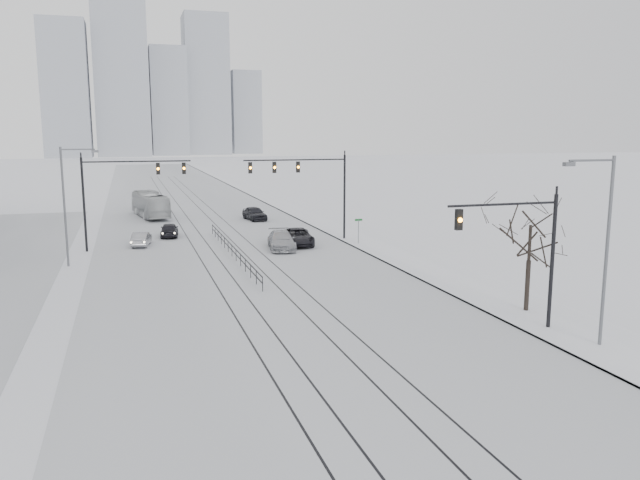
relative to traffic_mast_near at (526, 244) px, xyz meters
The scene contains 20 objects.
ground 13.16m from the traffic_mast_near, 150.93° to the right, with size 500.00×500.00×0.00m, color white.
road 55.26m from the traffic_mast_near, 101.30° to the left, with size 22.00×260.00×0.02m, color silver.
sidewalk_east 54.26m from the traffic_mast_near, 87.13° to the left, with size 5.00×260.00×0.16m, color white.
curb 54.19m from the traffic_mast_near, 89.72° to the left, with size 0.10×260.00×0.12m, color gray.
tram_rails 35.96m from the traffic_mast_near, 107.60° to the left, with size 5.30×180.00×0.01m.
skyline 268.96m from the traffic_mast_near, 91.23° to the left, with size 96.00×48.00×72.00m.
traffic_mast_near is the anchor object (origin of this frame).
traffic_mast_ne 29.14m from the traffic_mast_near, 95.19° to the left, with size 9.60×0.37×8.00m.
traffic_mast_nw 35.69m from the traffic_mast_near, 122.77° to the left, with size 9.10×0.37×8.00m.
street_light_east 3.61m from the traffic_mast_near, 57.45° to the right, with size 2.73×0.25×9.00m.
street_light_west 33.24m from the traffic_mast_near, 133.76° to the left, with size 2.73×0.25×9.00m.
bare_tree 3.85m from the traffic_mast_near, 51.24° to the left, with size 4.40×4.40×6.10m.
median_fence 26.62m from the traffic_mast_near, 114.20° to the left, with size 0.06×24.00×1.00m.
street_sign 26.19m from the traffic_mast_near, 87.77° to the left, with size 0.70×0.06×2.40m.
sedan_sb_inner 38.83m from the traffic_mast_near, 112.87° to the left, with size 1.64×4.08×1.39m, color black.
sedan_sb_outer 36.21m from the traffic_mast_near, 119.54° to the left, with size 1.34×3.83×1.26m, color #98989F.
sedan_nb_front 28.15m from the traffic_mast_near, 98.69° to the left, with size 2.47×5.37×1.49m, color black.
sedan_nb_right 27.00m from the traffic_mast_near, 103.26° to the left, with size 2.17×5.33×1.55m, color #A1A3A9.
sedan_nb_far 45.33m from the traffic_mast_near, 95.99° to the left, with size 1.85×4.60×1.57m, color black.
box_truck 53.77m from the traffic_mast_near, 107.54° to the left, with size 2.51×10.72×2.99m, color #B4B7B8.
Camera 1 is at (-7.93, -19.97, 9.99)m, focal length 35.00 mm.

